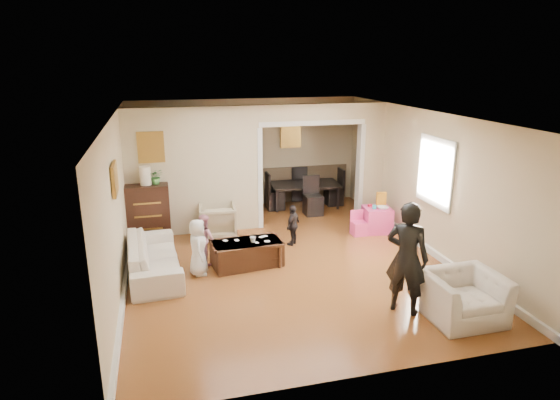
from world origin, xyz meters
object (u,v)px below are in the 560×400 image
object	(u,v)px
armchair_back	(218,221)
adult_person	(407,258)
sofa	(154,257)
play_table	(377,220)
child_kneel_a	(198,247)
child_kneel_b	(204,239)
dining_table	(305,195)
dresser	(148,213)
child_toddler	(293,225)
coffee_cup	(253,240)
coffee_table	(247,254)
cyan_cup	(374,207)
armchair_front	(463,297)
table_lamp	(145,176)

from	to	relation	value
armchair_back	adult_person	xyz separation A→B (m)	(2.20, -3.67, 0.48)
sofa	play_table	bearing A→B (deg)	-80.88
child_kneel_a	child_kneel_b	bearing A→B (deg)	-16.25
child_kneel_b	dining_table	bearing A→B (deg)	-71.96
play_table	child_kneel_b	size ratio (longest dim) A/B	0.60
dresser	child_toddler	bearing A→B (deg)	-19.55
adult_person	coffee_cup	bearing A→B (deg)	-4.76
adult_person	sofa	bearing A→B (deg)	12.29
adult_person	child_kneel_a	bearing A→B (deg)	8.71
dresser	play_table	xyz separation A→B (m)	(4.62, -0.67, -0.31)
armchair_back	child_toddler	size ratio (longest dim) A/B	0.92
coffee_table	cyan_cup	xyz separation A→B (m)	(2.86, 0.99, 0.34)
armchair_back	child_kneel_a	world-z (taller)	child_kneel_a
dining_table	play_table	bearing A→B (deg)	-59.97
armchair_front	coffee_table	xyz separation A→B (m)	(-2.57, 2.51, -0.11)
child_kneel_a	dresser	bearing A→B (deg)	25.61
sofa	play_table	distance (m)	4.64
coffee_cup	coffee_table	bearing A→B (deg)	153.43
play_table	sofa	bearing A→B (deg)	-167.77
armchair_front	table_lamp	bearing A→B (deg)	134.74
dining_table	cyan_cup	bearing A→B (deg)	-62.78
coffee_cup	armchair_back	bearing A→B (deg)	104.38
coffee_cup	sofa	bearing A→B (deg)	176.38
sofa	child_toddler	size ratio (longest dim) A/B	2.53
dresser	play_table	world-z (taller)	dresser
dresser	dining_table	size ratio (longest dim) A/B	0.69
armchair_back	coffee_table	bearing A→B (deg)	105.84
sofa	coffee_table	size ratio (longest dim) A/B	1.73
table_lamp	coffee_cup	bearing A→B (deg)	-45.08
armchair_back	armchair_front	world-z (taller)	armchair_back
sofa	play_table	size ratio (longest dim) A/B	3.79
child_kneel_a	child_toddler	world-z (taller)	child_kneel_a
coffee_table	play_table	bearing A→B (deg)	19.33
child_kneel_a	child_kneel_b	distance (m)	0.48
child_kneel_b	armchair_front	bearing A→B (deg)	-158.52
sofa	child_kneel_a	distance (m)	0.78
sofa	dresser	size ratio (longest dim) A/B	1.79
armchair_back	child_kneel_b	size ratio (longest dim) A/B	0.83
cyan_cup	child_toddler	xyz separation A→B (m)	(-1.81, -0.24, -0.16)
dining_table	child_kneel_b	distance (m)	3.91
table_lamp	coffee_table	xyz separation A→B (m)	(1.66, -1.71, -1.10)
coffee_table	adult_person	world-z (taller)	adult_person
cyan_cup	sofa	bearing A→B (deg)	-168.12
dresser	table_lamp	bearing A→B (deg)	0.00
sofa	armchair_back	xyz separation A→B (m)	(1.26, 1.50, 0.04)
dresser	armchair_front	bearing A→B (deg)	-44.98
coffee_cup	child_kneel_a	distance (m)	0.96
table_lamp	child_toddler	world-z (taller)	table_lamp
armchair_front	sofa	bearing A→B (deg)	147.94
dresser	cyan_cup	size ratio (longest dim) A/B	14.29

